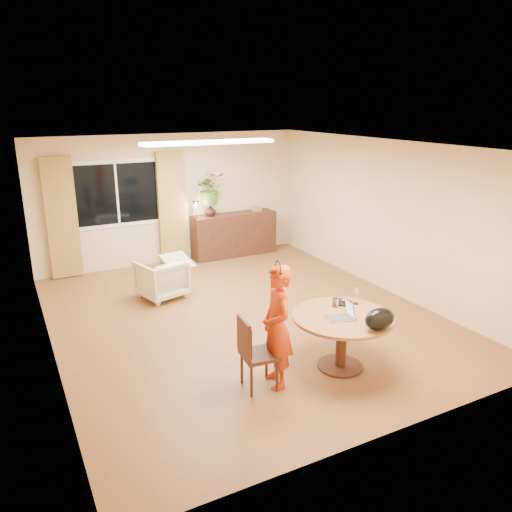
{
  "coord_description": "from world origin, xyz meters",
  "views": [
    {
      "loc": [
        -3.11,
        -6.41,
        3.19
      ],
      "look_at": [
        0.12,
        -0.2,
        1.02
      ],
      "focal_mm": 35.0,
      "sensor_mm": 36.0,
      "label": 1
    }
  ],
  "objects_px": {
    "dining_chair": "(259,353)",
    "armchair": "(161,279)",
    "dining_table": "(342,327)",
    "sideboard": "(234,235)",
    "child": "(277,327)"
  },
  "relations": [
    {
      "from": "dining_table",
      "to": "armchair",
      "type": "distance_m",
      "value": 3.56
    },
    {
      "from": "dining_chair",
      "to": "dining_table",
      "type": "bearing_deg",
      "value": 2.67
    },
    {
      "from": "child",
      "to": "sideboard",
      "type": "distance_m",
      "value": 5.23
    },
    {
      "from": "dining_chair",
      "to": "sideboard",
      "type": "distance_m",
      "value": 5.28
    },
    {
      "from": "dining_chair",
      "to": "child",
      "type": "xyz_separation_m",
      "value": [
        0.22,
        -0.02,
        0.29
      ]
    },
    {
      "from": "dining_chair",
      "to": "armchair",
      "type": "height_order",
      "value": "dining_chair"
    },
    {
      "from": "armchair",
      "to": "dining_chair",
      "type": "bearing_deg",
      "value": 77.35
    },
    {
      "from": "dining_chair",
      "to": "sideboard",
      "type": "bearing_deg",
      "value": 73.8
    },
    {
      "from": "dining_table",
      "to": "armchair",
      "type": "xyz_separation_m",
      "value": [
        -1.27,
        3.32,
        -0.22
      ]
    },
    {
      "from": "sideboard",
      "to": "armchair",
      "type": "bearing_deg",
      "value": -142.27
    },
    {
      "from": "child",
      "to": "sideboard",
      "type": "relative_size",
      "value": 0.8
    },
    {
      "from": "dining_table",
      "to": "sideboard",
      "type": "bearing_deg",
      "value": 80.24
    },
    {
      "from": "dining_chair",
      "to": "armchair",
      "type": "distance_m",
      "value": 3.26
    },
    {
      "from": "child",
      "to": "armchair",
      "type": "xyz_separation_m",
      "value": [
        -0.37,
        3.28,
        -0.4
      ]
    },
    {
      "from": "dining_chair",
      "to": "armchair",
      "type": "xyz_separation_m",
      "value": [
        -0.15,
        3.26,
        -0.11
      ]
    }
  ]
}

